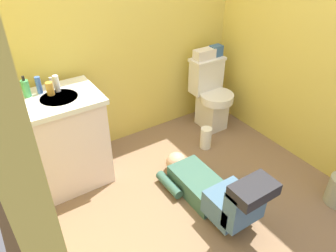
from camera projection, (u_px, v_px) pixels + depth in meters
name	position (u px, v px, depth m)	size (l,w,h in m)	color
ground_plane	(190.00, 194.00, 2.69)	(2.82, 3.08, 0.04)	#7F6146
wall_back	(122.00, 19.00, 2.77)	(2.48, 0.08, 2.40)	#D9BF50
wall_right	(315.00, 27.00, 2.57)	(0.08, 2.08, 2.40)	#D9BF50
toilet	(211.00, 95.00, 3.37)	(0.36, 0.46, 0.75)	silver
vanity_cabinet	(67.00, 139.00, 2.61)	(0.60, 0.52, 0.82)	silver
faucet	(51.00, 83.00, 2.46)	(0.02, 0.02, 0.10)	silver
person_plumber	(213.00, 190.00, 2.46)	(0.39, 1.06, 0.52)	#33594C
tissue_box	(204.00, 54.00, 3.17)	(0.22, 0.11, 0.10)	silver
toiletry_bag	(216.00, 51.00, 3.24)	(0.12, 0.09, 0.11)	#33598C
soap_dispenser	(26.00, 88.00, 2.35)	(0.06, 0.06, 0.17)	#41A158
bottle_blue	(39.00, 85.00, 2.39)	(0.04, 0.04, 0.13)	#3860BE
bottle_amber	(50.00, 89.00, 2.38)	(0.06, 0.06, 0.10)	#C08A33
bottle_clear	(57.00, 83.00, 2.42)	(0.04, 0.04, 0.13)	silver
paper_towel_roll	(206.00, 138.00, 3.15)	(0.11, 0.11, 0.22)	white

